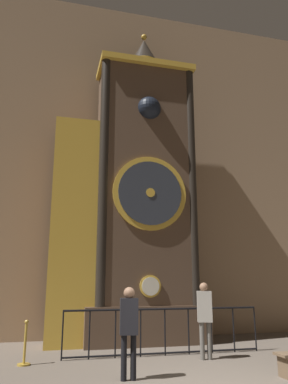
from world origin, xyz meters
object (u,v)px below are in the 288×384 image
(clock_tower, at_px, (131,199))
(stanchion_post, at_px, (25,351))
(visitor_near, at_px, (129,323))
(visitor_far, at_px, (205,312))

(clock_tower, height_order, stanchion_post, clock_tower)
(visitor_near, xyz_separation_m, stanchion_post, (-1.93, 1.81, -0.70))
(clock_tower, relative_size, visitor_near, 6.25)
(visitor_far, xyz_separation_m, stanchion_post, (-4.06, 0.42, -0.75))
(visitor_near, bearing_deg, clock_tower, 85.88)
(visitor_near, xyz_separation_m, visitor_far, (2.14, 1.38, 0.04))
(visitor_far, bearing_deg, clock_tower, 133.26)
(stanchion_post, bearing_deg, clock_tower, 38.48)
(visitor_far, height_order, stanchion_post, visitor_far)
(visitor_near, distance_m, visitor_far, 2.54)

